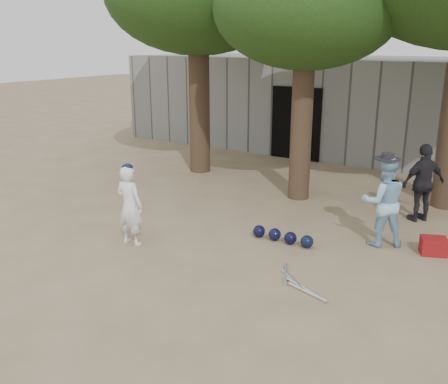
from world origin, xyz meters
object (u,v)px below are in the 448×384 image
Objects in this scene: boy_player at (130,206)px; spectator_dark at (423,183)px; red_bag at (433,246)px; spectator_blue at (383,202)px.

spectator_dark is at bearing -137.68° from boy_player.
spectator_dark reaches higher than boy_player.
red_bag is (4.67, 2.50, -0.58)m from boy_player.
boy_player is 5.33m from red_bag.
spectator_blue is 1.01× the size of spectator_dark.
boy_player is 5.81m from spectator_dark.
red_bag is at bearing 60.51° from spectator_dark.
boy_player reaches higher than red_bag.
spectator_blue is 3.85× the size of red_bag.
spectator_dark is 1.85m from red_bag.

